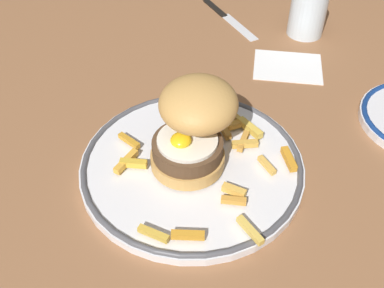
{
  "coord_description": "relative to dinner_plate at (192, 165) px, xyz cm",
  "views": [
    {
      "loc": [
        -1.78,
        -42.58,
        44.18
      ],
      "look_at": [
        -5.59,
        -1.53,
        4.6
      ],
      "focal_mm": 42.37,
      "sensor_mm": 36.0,
      "label": 1
    }
  ],
  "objects": [
    {
      "name": "water_glass",
      "position": [
        17.87,
        36.96,
        2.88
      ],
      "size": [
        6.64,
        6.64,
        8.76
      ],
      "color": "silver",
      "rests_on": "ground_plane"
    },
    {
      "name": "ground_plane",
      "position": [
        5.59,
        1.53,
        -2.84
      ],
      "size": [
        126.0,
        107.05,
        4.0
      ],
      "primitive_type": "cube",
      "color": "#8D5D3B"
    },
    {
      "name": "napkin",
      "position": [
        14.14,
        25.29,
        -0.64
      ],
      "size": [
        11.93,
        9.63,
        0.4
      ],
      "primitive_type": "cube",
      "rotation": [
        0.0,
        0.0,
        -0.05
      ],
      "color": "white",
      "rests_on": "ground_plane"
    },
    {
      "name": "fries_pile",
      "position": [
        3.13,
        0.57,
        1.18
      ],
      "size": [
        24.05,
        26.4,
        0.98
      ],
      "color": "gold",
      "rests_on": "dinner_plate"
    },
    {
      "name": "knife",
      "position": [
        2.42,
        42.15,
        -0.58
      ],
      "size": [
        11.02,
        15.94,
        0.7
      ],
      "color": "black",
      "rests_on": "ground_plane"
    },
    {
      "name": "dinner_plate",
      "position": [
        0.0,
        0.0,
        0.0
      ],
      "size": [
        29.44,
        29.44,
        1.6
      ],
      "color": "silver",
      "rests_on": "ground_plane"
    },
    {
      "name": "burger",
      "position": [
        0.12,
        0.67,
        6.38
      ],
      "size": [
        11.09,
        12.34,
        11.3
      ],
      "color": "tan",
      "rests_on": "dinner_plate"
    }
  ]
}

